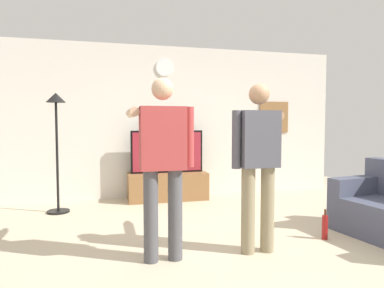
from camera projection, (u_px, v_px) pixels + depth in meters
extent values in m
plane|color=beige|center=(224.00, 254.00, 3.50)|extent=(8.40, 8.40, 0.00)
cube|color=silver|center=(170.00, 122.00, 6.27)|extent=(6.40, 0.10, 2.70)
cube|color=olive|center=(168.00, 186.00, 5.97)|extent=(1.36, 0.49, 0.47)
sphere|color=black|center=(171.00, 188.00, 5.72)|extent=(0.04, 0.04, 0.04)
cube|color=black|center=(167.00, 152.00, 5.99)|extent=(1.25, 0.06, 0.73)
cube|color=maroon|center=(167.00, 152.00, 5.95)|extent=(1.19, 0.01, 0.67)
cylinder|color=white|center=(164.00, 68.00, 6.13)|extent=(0.30, 0.03, 0.30)
cube|color=olive|center=(274.00, 117.00, 6.72)|extent=(0.60, 0.04, 0.60)
cylinder|color=black|center=(58.00, 211.00, 5.13)|extent=(0.32, 0.32, 0.03)
cylinder|color=black|center=(57.00, 157.00, 5.08)|extent=(0.04, 0.04, 1.60)
cone|color=black|center=(56.00, 98.00, 5.03)|extent=(0.28, 0.28, 0.14)
cylinder|color=#4C4C51|center=(151.00, 216.00, 3.28)|extent=(0.14, 0.14, 0.89)
cylinder|color=#4C4C51|center=(175.00, 215.00, 3.34)|extent=(0.14, 0.14, 0.89)
cube|color=#A53838|center=(163.00, 138.00, 3.26)|extent=(0.43, 0.22, 0.60)
sphere|color=tan|center=(162.00, 89.00, 3.24)|extent=(0.21, 0.21, 0.21)
cylinder|color=tan|center=(132.00, 113.00, 3.47)|extent=(0.09, 0.58, 0.09)
cube|color=white|center=(130.00, 113.00, 3.78)|extent=(0.04, 0.12, 0.04)
cylinder|color=#A53838|center=(189.00, 137.00, 3.33)|extent=(0.09, 0.09, 0.58)
cylinder|color=gray|center=(248.00, 210.00, 3.50)|extent=(0.14, 0.14, 0.88)
cylinder|color=gray|center=(267.00, 209.00, 3.55)|extent=(0.14, 0.14, 0.88)
cube|color=#4C4C56|center=(259.00, 139.00, 3.48)|extent=(0.39, 0.22, 0.57)
sphere|color=tan|center=(259.00, 94.00, 3.46)|extent=(0.21, 0.21, 0.21)
cylinder|color=#4C4C56|center=(236.00, 140.00, 3.42)|extent=(0.09, 0.09, 0.58)
cylinder|color=tan|center=(268.00, 116.00, 3.81)|extent=(0.09, 0.58, 0.09)
cube|color=white|center=(255.00, 117.00, 4.12)|extent=(0.04, 0.12, 0.04)
cube|color=#474C60|center=(358.00, 185.00, 4.42)|extent=(0.87, 0.33, 0.22)
cylinder|color=maroon|center=(325.00, 227.00, 3.94)|extent=(0.07, 0.07, 0.28)
cylinder|color=#4C2814|center=(325.00, 212.00, 3.93)|extent=(0.02, 0.02, 0.07)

